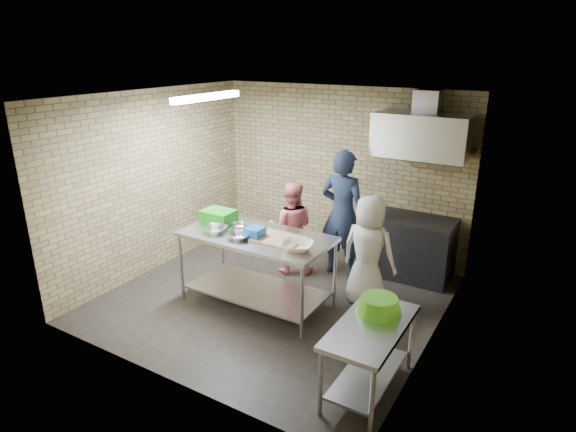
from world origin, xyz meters
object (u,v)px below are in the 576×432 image
at_px(stove, 411,247).
at_px(woman_white, 369,251).
at_px(bottle_green, 458,142).
at_px(woman_pink, 291,228).
at_px(green_crate, 219,216).
at_px(blue_tub, 255,233).
at_px(side_counter, 369,358).
at_px(green_basin, 379,305).
at_px(bottle_red, 429,139).
at_px(man_navy, 343,214).
at_px(prep_table, 257,269).

xyz_separation_m(stove, woman_white, (-0.23, -1.13, 0.30)).
bearing_deg(bottle_green, woman_pink, -152.80).
distance_m(green_crate, blue_tub, 0.78).
xyz_separation_m(side_counter, green_basin, (-0.02, 0.25, 0.46)).
bearing_deg(green_basin, woman_white, 115.61).
relative_size(green_basin, bottle_red, 2.56).
bearing_deg(woman_white, side_counter, 115.64).
height_order(man_navy, woman_pink, man_navy).
xyz_separation_m(bottle_red, woman_white, (-0.28, -1.37, -1.28)).
relative_size(side_counter, man_navy, 0.63).
xyz_separation_m(green_basin, woman_white, (-0.66, 1.37, -0.08)).
bearing_deg(prep_table, bottle_green, 47.27).
relative_size(bottle_green, woman_white, 0.10).
relative_size(green_crate, woman_white, 0.29).
xyz_separation_m(green_basin, bottle_green, (0.02, 2.74, 1.18)).
xyz_separation_m(green_crate, green_basin, (2.62, -0.76, -0.23)).
bearing_deg(blue_tub, woman_white, 34.38).
distance_m(prep_table, bottle_red, 3.02).
bearing_deg(bottle_red, prep_table, -126.23).
height_order(prep_table, green_basin, prep_table).
height_order(side_counter, man_navy, man_navy).
xyz_separation_m(bottle_green, woman_pink, (-2.03, -1.04, -1.31)).
height_order(side_counter, green_basin, green_basin).
relative_size(prep_table, bottle_red, 10.84).
bearing_deg(woman_pink, stove, -179.75).
height_order(blue_tub, woman_white, woman_white).
height_order(green_crate, woman_white, woman_white).
distance_m(stove, green_basin, 2.57).
relative_size(prep_table, man_navy, 1.02).
relative_size(green_crate, woman_pink, 0.31).
distance_m(blue_tub, bottle_red, 2.83).
bearing_deg(man_navy, green_crate, 45.89).
relative_size(side_counter, bottle_green, 8.00).
bearing_deg(blue_tub, woman_pink, 97.26).
distance_m(blue_tub, bottle_green, 3.05).
xyz_separation_m(side_counter, man_navy, (-1.35, 2.27, 0.58)).
height_order(bottle_green, man_navy, bottle_green).
bearing_deg(bottle_red, stove, -101.77).
xyz_separation_m(stove, bottle_green, (0.45, 0.24, 1.57)).
relative_size(woman_pink, woman_white, 0.94).
bearing_deg(side_counter, prep_table, 155.20).
bearing_deg(green_basin, blue_tub, 163.73).
height_order(stove, man_navy, man_navy).
relative_size(stove, woman_pink, 0.85).
xyz_separation_m(green_basin, woman_pink, (-2.01, 1.70, -0.13)).
relative_size(prep_table, woman_pink, 1.39).
bearing_deg(green_basin, bottle_green, 89.58).
distance_m(stove, blue_tub, 2.50).
height_order(stove, woman_pink, woman_pink).
bearing_deg(blue_tub, stove, 53.72).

